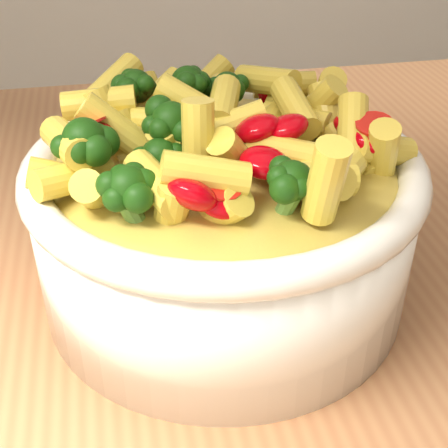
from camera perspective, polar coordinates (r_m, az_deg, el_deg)
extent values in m
cube|color=#AB7349|center=(0.55, -0.12, -3.09)|extent=(1.20, 0.80, 0.04)
cylinder|color=white|center=(0.46, 0.00, -0.56)|extent=(0.27, 0.27, 0.11)
ellipsoid|color=white|center=(0.48, 0.00, -3.85)|extent=(0.25, 0.25, 0.04)
torus|color=white|center=(0.43, 0.00, 5.33)|extent=(0.28, 0.28, 0.02)
ellipsoid|color=#E9D04F|center=(0.43, 0.00, 5.33)|extent=(0.24, 0.24, 0.03)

